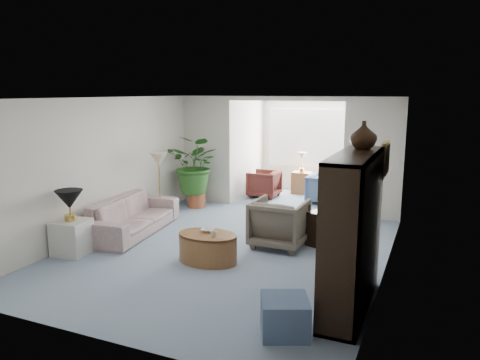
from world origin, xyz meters
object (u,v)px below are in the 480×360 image
at_px(floor_lamp, 159,160).
at_px(entertainment_cabinet, 352,233).
at_px(framed_picture, 386,159).
at_px(side_table_dark, 324,229).
at_px(cabinet_urn, 364,135).
at_px(sunroom_chair_blue, 323,189).
at_px(coffee_bowl, 208,230).
at_px(ottoman, 285,316).
at_px(sunroom_chair_maroon, 264,184).
at_px(sunroom_table, 301,183).
at_px(plant_pot, 196,200).
at_px(coffee_table, 208,248).
at_px(end_table, 72,237).
at_px(wingback_chair, 279,223).
at_px(coffee_cup, 213,234).
at_px(table_lamp, 69,199).
at_px(sofa, 133,215).

height_order(floor_lamp, entertainment_cabinet, entertainment_cabinet).
bearing_deg(framed_picture, side_table_dark, 135.51).
distance_m(cabinet_urn, sunroom_chair_blue, 5.25).
height_order(coffee_bowl, ottoman, coffee_bowl).
relative_size(sunroom_chair_maroon, sunroom_table, 1.30).
relative_size(side_table_dark, plant_pot, 1.48).
height_order(framed_picture, side_table_dark, framed_picture).
height_order(sunroom_chair_maroon, sunroom_table, sunroom_chair_maroon).
bearing_deg(sunroom_chair_maroon, coffee_table, 9.85).
distance_m(cabinet_urn, sunroom_chair_maroon, 5.87).
bearing_deg(end_table, framed_picture, 11.82).
relative_size(ottoman, sunroom_table, 0.90).
height_order(coffee_table, wingback_chair, wingback_chair).
bearing_deg(side_table_dark, plant_pot, 155.19).
relative_size(side_table_dark, cabinet_urn, 1.72).
bearing_deg(coffee_cup, sunroom_chair_blue, 82.79).
distance_m(framed_picture, end_table, 5.00).
bearing_deg(cabinet_urn, table_lamp, -174.97).
height_order(framed_picture, sunroom_chair_blue, framed_picture).
distance_m(coffee_table, sunroom_chair_blue, 4.59).
bearing_deg(floor_lamp, entertainment_cabinet, -29.41).
bearing_deg(sunroom_chair_maroon, entertainment_cabinet, 30.69).
xyz_separation_m(framed_picture, coffee_table, (-2.52, -0.41, -1.47)).
distance_m(coffee_bowl, ottoman, 2.49).
relative_size(coffee_table, sunroom_chair_maroon, 1.30).
xyz_separation_m(floor_lamp, sunroom_chair_blue, (2.73, 2.79, -0.92)).
distance_m(end_table, sunroom_chair_blue, 5.87).
bearing_deg(plant_pot, cabinet_urn, -37.34).
bearing_deg(sofa, entertainment_cabinet, -116.09).
relative_size(coffee_bowl, sunroom_table, 0.36).
relative_size(cabinet_urn, ottoman, 0.68).
bearing_deg(entertainment_cabinet, sofa, 161.15).
xyz_separation_m(floor_lamp, sunroom_table, (1.98, 3.54, -0.97)).
bearing_deg(ottoman, sunroom_chair_blue, 99.50).
xyz_separation_m(cabinet_urn, plant_pot, (-4.12, 3.14, -1.91)).
bearing_deg(table_lamp, sofa, 81.57).
height_order(coffee_table, cabinet_urn, cabinet_urn).
distance_m(side_table_dark, sunroom_chair_blue, 3.18).
height_order(sofa, wingback_chair, wingback_chair).
bearing_deg(plant_pot, sunroom_chair_maroon, 55.94).
height_order(coffee_bowl, cabinet_urn, cabinet_urn).
height_order(end_table, coffee_bowl, end_table).
relative_size(coffee_table, coffee_bowl, 4.68).
distance_m(table_lamp, side_table_dark, 4.21).
bearing_deg(ottoman, wingback_chair, 109.79).
height_order(plant_pot, sunroom_chair_blue, sunroom_chair_blue).
xyz_separation_m(floor_lamp, ottoman, (3.76, -3.33, -1.05)).
xyz_separation_m(end_table, wingback_chair, (2.95, 1.71, 0.13)).
relative_size(ottoman, plant_pot, 1.27).
distance_m(table_lamp, coffee_bowl, 2.27).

